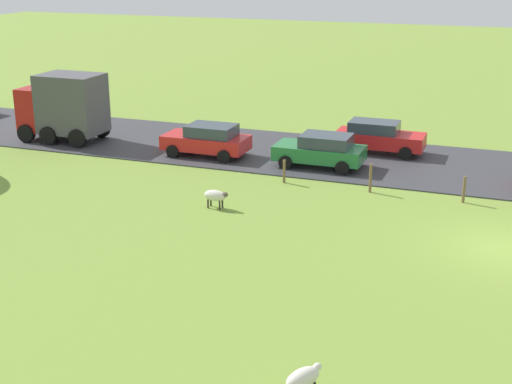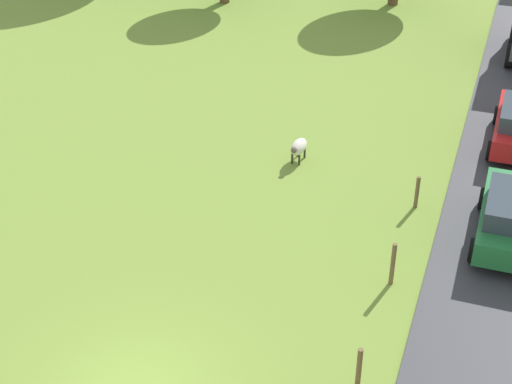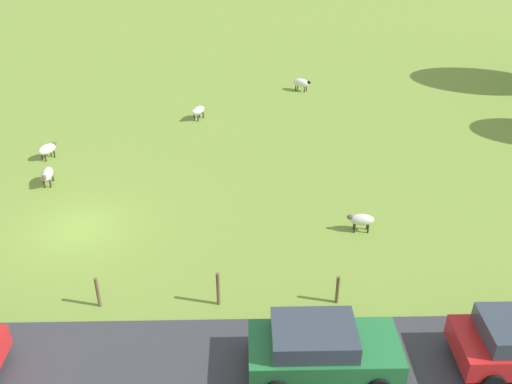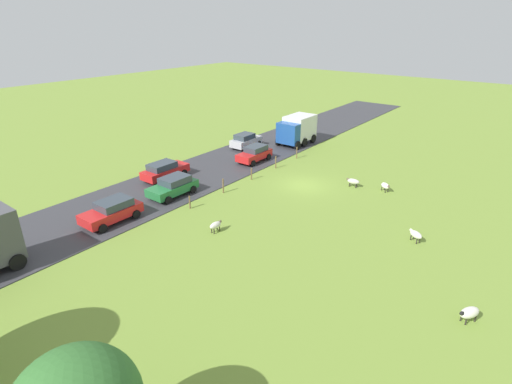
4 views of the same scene
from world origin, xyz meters
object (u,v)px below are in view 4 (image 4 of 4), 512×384
Objects in this scene: truck_1 at (297,129)px; sheep_4 at (469,313)px; sheep_2 at (385,186)px; car_7 at (112,211)px; sheep_1 at (416,234)px; car_0 at (173,186)px; sheep_3 at (353,181)px; car_6 at (246,140)px; car_1 at (255,153)px; car_3 at (165,170)px; sheep_0 at (216,225)px.

sheep_4 is at bearing 137.91° from truck_1.
sheep_2 is 0.25× the size of car_7.
sheep_1 reaches higher than sheep_2.
car_7 is at bearing 90.62° from car_0.
sheep_4 is at bearing 133.59° from sheep_3.
truck_1 is 24.79m from car_7.
sheep_1 is 0.28× the size of car_6.
car_1 is 16.78m from car_7.
sheep_4 is at bearing 124.95° from sheep_2.
sheep_3 is at bearing 143.33° from truck_1.
sheep_2 is 0.24× the size of car_3.
sheep_4 is 30.69m from car_6.
truck_1 is 18.97m from car_0.
car_7 reaches higher than sheep_3.
truck_1 is at bearing -89.96° from car_7.
car_6 reaches higher than car_1.
sheep_4 is 25.93m from car_1.
car_7 is (18.20, 10.44, 0.36)m from sheep_1.
sheep_3 is 0.98× the size of sheep_4.
truck_1 is 1.16× the size of car_0.
sheep_0 is 0.26× the size of car_0.
car_6 is (3.70, -3.13, 0.03)m from car_1.
sheep_3 is 19.90m from car_7.
car_0 is 1.09× the size of car_6.
sheep_2 is at bearing -115.15° from sheep_0.
sheep_4 is at bearing 149.40° from car_6.
sheep_4 is 0.29× the size of car_7.
sheep_0 is 0.88× the size of sheep_4.
car_0 is at bearing 104.67° from car_6.
car_1 is at bearing 2.67° from sheep_2.
car_7 is (-0.05, 16.78, -0.00)m from car_1.
sheep_2 is 17.83m from car_0.
sheep_3 is 15.01m from car_6.
car_1 reaches higher than sheep_2.
sheep_0 is at bearing 160.88° from car_0.
car_1 is (6.97, -13.37, 0.36)m from sheep_0.
sheep_3 is at bearing -106.74° from sheep_0.
car_1 reaches higher than sheep_3.
sheep_1 is 19.32m from car_1.
car_3 is (3.46, 8.91, 0.01)m from car_1.
sheep_4 is at bearing -176.81° from sheep_0.
car_3 is (17.01, 9.54, 0.38)m from sheep_2.
car_0 reaches higher than sheep_1.
sheep_0 is at bearing 107.97° from truck_1.
sheep_1 is 9.58m from sheep_3.
truck_1 reaches higher than car_3.
sheep_3 is 0.29× the size of car_0.
car_6 reaches higher than sheep_4.
sheep_2 is (-6.58, -14.00, -0.02)m from sheep_0.
sheep_1 is (-11.29, -7.04, 0.00)m from sheep_0.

